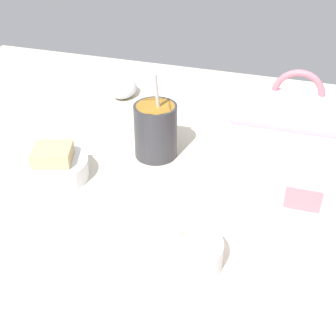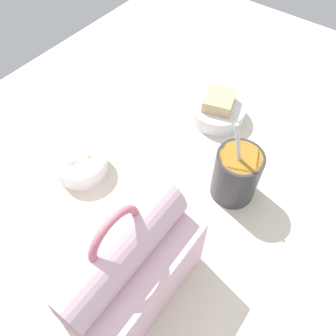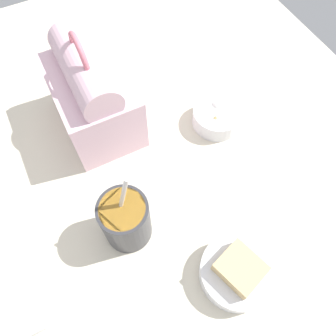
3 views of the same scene
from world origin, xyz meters
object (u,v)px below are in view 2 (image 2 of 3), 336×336
at_px(keyboard, 336,313).
at_px(bento_bowl_snacks, 81,164).
at_px(soup_cup, 236,174).
at_px(lunch_bag, 124,265).
at_px(bento_bowl_sandwich, 218,109).

relative_size(keyboard, bento_bowl_snacks, 3.63).
height_order(keyboard, soup_cup, soup_cup).
bearing_deg(keyboard, lunch_bag, -61.58).
bearing_deg(soup_cup, bento_bowl_snacks, -62.62).
height_order(keyboard, lunch_bag, lunch_bag).
height_order(lunch_bag, soup_cup, lunch_bag).
relative_size(bento_bowl_sandwich, bento_bowl_snacks, 1.19).
bearing_deg(bento_bowl_snacks, lunch_bag, 62.95).
relative_size(keyboard, lunch_bag, 1.67).
relative_size(keyboard, bento_bowl_sandwich, 3.06).
bearing_deg(keyboard, bento_bowl_snacks, -85.69).
bearing_deg(lunch_bag, bento_bowl_snacks, -117.05).
bearing_deg(bento_bowl_sandwich, soup_cup, 40.38).
xyz_separation_m(lunch_bag, soup_cup, (-0.25, 0.04, -0.03)).
height_order(soup_cup, bento_bowl_snacks, soup_cup).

